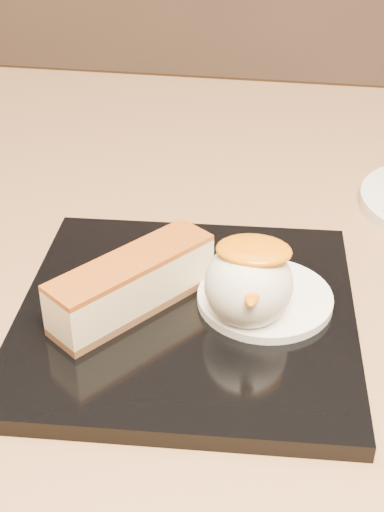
% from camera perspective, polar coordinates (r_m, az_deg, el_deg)
% --- Properties ---
extents(table, '(0.80, 0.80, 0.72)m').
position_cam_1_polar(table, '(0.64, 2.84, -11.83)').
color(table, black).
rests_on(table, ground).
extents(dessert_plate, '(0.23, 0.23, 0.01)m').
position_cam_1_polar(dessert_plate, '(0.47, -0.39, -4.75)').
color(dessert_plate, black).
rests_on(dessert_plate, table).
extents(cheesecake, '(0.10, 0.11, 0.04)m').
position_cam_1_polar(cheesecake, '(0.46, -4.80, -2.23)').
color(cheesecake, brown).
rests_on(cheesecake, dessert_plate).
extents(cream_smear, '(0.09, 0.09, 0.01)m').
position_cam_1_polar(cream_smear, '(0.48, 5.85, -3.38)').
color(cream_smear, white).
rests_on(cream_smear, dessert_plate).
extents(ice_cream_scoop, '(0.06, 0.06, 0.06)m').
position_cam_1_polar(ice_cream_scoop, '(0.45, 4.55, -2.26)').
color(ice_cream_scoop, white).
rests_on(ice_cream_scoop, cream_smear).
extents(mango_sauce, '(0.05, 0.04, 0.01)m').
position_cam_1_polar(mango_sauce, '(0.43, 4.97, 0.46)').
color(mango_sauce, orange).
rests_on(mango_sauce, ice_cream_scoop).
extents(mint_sprig, '(0.03, 0.02, 0.00)m').
position_cam_1_polar(mint_sprig, '(0.50, 2.72, -1.03)').
color(mint_sprig, '#2D8A33').
rests_on(mint_sprig, cream_smear).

